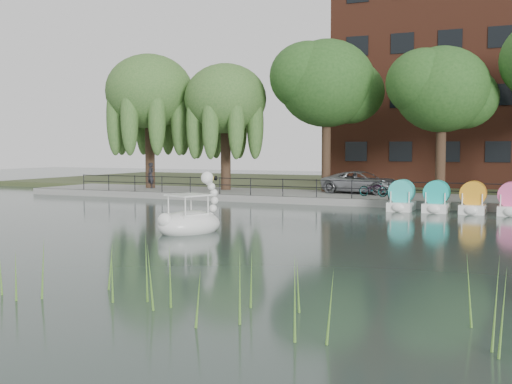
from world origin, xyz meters
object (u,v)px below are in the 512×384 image
Objects in this scene: minivan at (362,181)px; pedestrian at (150,174)px; swan_boat at (190,219)px; bicycle at (373,188)px.

pedestrian is (-14.28, -1.05, 0.23)m from minivan.
bicycle is at bearing 97.98° from swan_boat.
minivan is 14.32m from pedestrian.
bicycle is 15.53m from pedestrian.
swan_boat is at bearing 178.71° from bicycle.
bicycle is (1.21, -2.13, -0.26)m from minivan.
pedestrian is 0.65× the size of swan_boat.
minivan is 3.18× the size of bicycle.
minivan is at bearing 103.47° from swan_boat.
bicycle is 0.87× the size of pedestrian.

